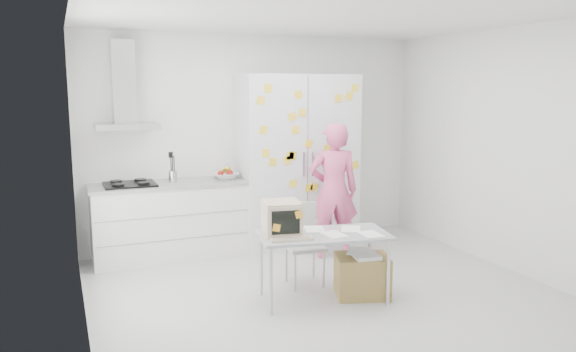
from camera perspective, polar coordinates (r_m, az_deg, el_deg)
name	(u,v)px	position (r m, az deg, el deg)	size (l,w,h in m)	color
floor	(321,291)	(5.83, 3.41, -11.61)	(4.50, 4.00, 0.02)	silver
walls	(294,151)	(6.15, 0.61, 2.56)	(4.52, 4.01, 2.70)	white
ceiling	(324,17)	(5.49, 3.69, 15.86)	(4.50, 4.00, 0.02)	white
counter_run	(170,219)	(6.90, -11.88, -4.33)	(1.84, 0.63, 1.28)	white
range_hood	(124,94)	(6.78, -16.30, 7.96)	(0.70, 0.48, 1.01)	silver
tall_cabinet	(297,161)	(7.23, 0.93, 1.55)	(1.50, 0.68, 2.20)	silver
person	(333,191)	(6.73, 4.64, -1.51)	(0.59, 0.39, 1.63)	#E3588A
desk	(297,226)	(5.33, 0.95, -5.09)	(1.32, 0.82, 0.98)	#A9B1B4
chair	(303,239)	(5.90, 1.51, -6.38)	(0.41, 0.41, 0.84)	#BABAB7
cardboard_box	(362,275)	(5.67, 7.54, -9.94)	(0.61, 0.55, 0.45)	#A18646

